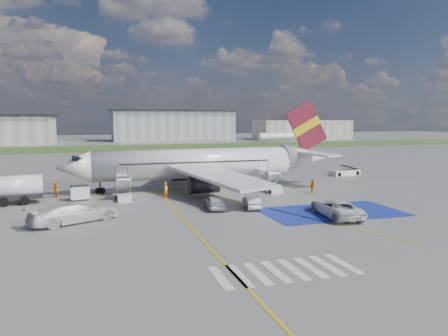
{
  "coord_description": "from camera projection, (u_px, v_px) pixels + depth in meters",
  "views": [
    {
      "loc": [
        -13.22,
        -41.92,
        9.53
      ],
      "look_at": [
        2.05,
        7.09,
        3.5
      ],
      "focal_mm": 35.0,
      "sensor_mm": 36.0,
      "label": 1
    }
  ],
  "objects": [
    {
      "name": "taxiway_line_diag",
      "position": [
        197.0,
        191.0,
        56.14
      ],
      "size": [
        20.71,
        56.45,
        0.01
      ],
      "primitive_type": "cube",
      "rotation": [
        0.0,
        0.0,
        0.35
      ],
      "color": "gold",
      "rests_on": "ground"
    },
    {
      "name": "crew_aft",
      "position": [
        312.0,
        187.0,
        54.29
      ],
      "size": [
        0.5,
        1.08,
        1.81
      ],
      "primitive_type": "imported",
      "rotation": [
        0.0,
        0.0,
        1.52
      ],
      "color": "orange",
      "rests_on": "ground"
    },
    {
      "name": "taxiway_line_main",
      "position": [
        197.0,
        191.0,
        56.14
      ],
      "size": [
        120.0,
        0.2,
        0.01
      ],
      "primitive_type": "cube",
      "color": "gold",
      "rests_on": "ground"
    },
    {
      "name": "crew_nose",
      "position": [
        55.0,
        190.0,
        51.6
      ],
      "size": [
        0.83,
        0.99,
        1.83
      ],
      "primitive_type": "imported",
      "rotation": [
        0.0,
        0.0,
        -1.4
      ],
      "color": "orange",
      "rests_on": "ground"
    },
    {
      "name": "car_silver_b",
      "position": [
        252.0,
        202.0,
        45.63
      ],
      "size": [
        2.09,
        4.24,
        1.34
      ],
      "primitive_type": "imported",
      "rotation": [
        0.0,
        0.0,
        2.97
      ],
      "color": "#ABADB2",
      "rests_on": "ground"
    },
    {
      "name": "crosswalk",
      "position": [
        285.0,
        271.0,
        27.17
      ],
      "size": [
        9.0,
        4.0,
        0.01
      ],
      "color": "silver",
      "rests_on": "ground"
    },
    {
      "name": "terminal_centre",
      "position": [
        173.0,
        126.0,
        177.98
      ],
      "size": [
        48.0,
        18.0,
        12.0
      ],
      "primitive_type": "cube",
      "color": "gray",
      "rests_on": "ground"
    },
    {
      "name": "grass_strip",
      "position": [
        133.0,
        148.0,
        134.84
      ],
      "size": [
        400.0,
        30.0,
        0.01
      ],
      "primitive_type": "cube",
      "color": "#2D4C1E",
      "rests_on": "ground"
    },
    {
      "name": "ground",
      "position": [
        225.0,
        210.0,
        44.77
      ],
      "size": [
        400.0,
        400.0,
        0.0
      ],
      "primitive_type": "plane",
      "color": "#60605E",
      "rests_on": "ground"
    },
    {
      "name": "crew_fwd",
      "position": [
        166.0,
        190.0,
        51.18
      ],
      "size": [
        0.8,
        0.81,
        1.89
      ],
      "primitive_type": "imported",
      "rotation": [
        0.0,
        0.0,
        0.82
      ],
      "color": "orange",
      "rests_on": "ground"
    },
    {
      "name": "van_white_b",
      "position": [
        74.0,
        209.0,
        39.4
      ],
      "size": [
        6.64,
        4.98,
        2.42
      ],
      "primitive_type": "imported",
      "rotation": [
        0.0,
        0.0,
        2.03
      ],
      "color": "silver",
      "rests_on": "ground"
    },
    {
      "name": "gpu_cart",
      "position": [
        80.0,
        194.0,
        50.05
      ],
      "size": [
        2.26,
        1.65,
        1.73
      ],
      "rotation": [
        0.0,
        0.0,
        0.17
      ],
      "color": "silver",
      "rests_on": "ground"
    },
    {
      "name": "belt_loader",
      "position": [
        345.0,
        173.0,
        71.59
      ],
      "size": [
        5.9,
        3.0,
        1.71
      ],
      "rotation": [
        0.0,
        0.0,
        0.19
      ],
      "color": "silver",
      "rests_on": "ground"
    },
    {
      "name": "van_white_a",
      "position": [
        336.0,
        205.0,
        42.03
      ],
      "size": [
        3.56,
        6.3,
        2.24
      ],
      "primitive_type": "imported",
      "rotation": [
        0.0,
        0.0,
        3.0
      ],
      "color": "silver",
      "rests_on": "ground"
    },
    {
      "name": "terminal_east",
      "position": [
        302.0,
        130.0,
        187.83
      ],
      "size": [
        40.0,
        16.0,
        8.0
      ],
      "primitive_type": "cube",
      "color": "gray",
      "rests_on": "ground"
    },
    {
      "name": "car_silver_a",
      "position": [
        214.0,
        202.0,
        45.28
      ],
      "size": [
        2.14,
        4.45,
        1.46
      ],
      "primitive_type": "imported",
      "rotation": [
        0.0,
        0.0,
        3.04
      ],
      "color": "#B3B7BB",
      "rests_on": "ground"
    },
    {
      "name": "taxiway_line_cross",
      "position": [
        203.0,
        240.0,
        33.81
      ],
      "size": [
        0.2,
        60.0,
        0.01
      ],
      "primitive_type": "cube",
      "color": "gold",
      "rests_on": "ground"
    },
    {
      "name": "airliner",
      "position": [
        205.0,
        163.0,
        58.09
      ],
      "size": [
        36.81,
        32.95,
        11.92
      ],
      "color": "silver",
      "rests_on": "ground"
    },
    {
      "name": "airstairs_aft",
      "position": [
        272.0,
        187.0,
        55.61
      ],
      "size": [
        1.9,
        5.2,
        3.6
      ],
      "color": "silver",
      "rests_on": "ground"
    },
    {
      "name": "airstairs_fwd",
      "position": [
        124.0,
        195.0,
        50.14
      ],
      "size": [
        1.9,
        5.2,
        3.6
      ],
      "color": "silver",
      "rests_on": "ground"
    },
    {
      "name": "staging_box",
      "position": [
        332.0,
        212.0,
        43.93
      ],
      "size": [
        14.0,
        8.0,
        0.01
      ],
      "primitive_type": "cube",
      "color": "navy",
      "rests_on": "ground"
    }
  ]
}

